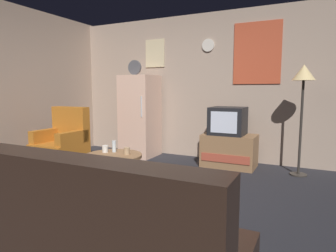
% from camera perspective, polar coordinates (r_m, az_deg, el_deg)
% --- Properties ---
extents(ground_plane, '(12.00, 12.00, 0.00)m').
position_cam_1_polar(ground_plane, '(3.44, -8.16, -14.09)').
color(ground_plane, '#232328').
extents(wall_with_art, '(5.20, 0.12, 2.57)m').
position_cam_1_polar(wall_with_art, '(5.41, 6.55, 7.59)').
color(wall_with_art, tan).
rests_on(wall_with_art, ground_plane).
extents(fridge, '(0.60, 0.62, 1.77)m').
position_cam_1_polar(fridge, '(5.49, -5.48, 1.96)').
color(fridge, beige).
rests_on(fridge, ground_plane).
extents(tv_stand, '(0.84, 0.53, 0.52)m').
position_cam_1_polar(tv_stand, '(4.86, 11.81, -4.69)').
color(tv_stand, '#8E6642').
rests_on(tv_stand, ground_plane).
extents(crt_tv, '(0.54, 0.51, 0.44)m').
position_cam_1_polar(crt_tv, '(4.80, 11.56, 0.99)').
color(crt_tv, black).
rests_on(crt_tv, tv_stand).
extents(standing_lamp, '(0.32, 0.32, 1.59)m').
position_cam_1_polar(standing_lamp, '(4.58, 24.83, 7.90)').
color(standing_lamp, '#332D28').
rests_on(standing_lamp, ground_plane).
extents(coffee_table, '(0.72, 0.72, 0.43)m').
position_cam_1_polar(coffee_table, '(3.80, -10.55, -8.67)').
color(coffee_table, '#8E6642').
rests_on(coffee_table, ground_plane).
extents(wine_glass, '(0.05, 0.05, 0.15)m').
position_cam_1_polar(wine_glass, '(3.88, -10.44, -3.91)').
color(wine_glass, silver).
rests_on(wine_glass, coffee_table).
extents(mug_ceramic_white, '(0.08, 0.08, 0.09)m').
position_cam_1_polar(mug_ceramic_white, '(3.89, -12.12, -4.37)').
color(mug_ceramic_white, silver).
rests_on(mug_ceramic_white, coffee_table).
extents(mug_ceramic_tan, '(0.08, 0.08, 0.09)m').
position_cam_1_polar(mug_ceramic_tan, '(3.71, -8.01, -4.83)').
color(mug_ceramic_tan, tan).
rests_on(mug_ceramic_tan, coffee_table).
extents(armchair, '(0.68, 0.68, 0.96)m').
position_cam_1_polar(armchair, '(5.03, -19.85, -3.68)').
color(armchair, '#B2661E').
rests_on(armchair, ground_plane).
extents(couch, '(1.70, 0.80, 0.92)m').
position_cam_1_polar(couch, '(1.89, -14.06, -22.45)').
color(couch, black).
rests_on(couch, ground_plane).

